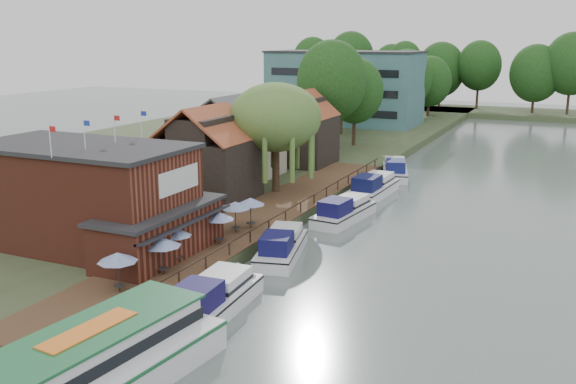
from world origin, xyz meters
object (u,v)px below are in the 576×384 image
at_px(cottage_b, 233,136).
at_px(cruiser_4, 395,167).
at_px(cottage_c, 301,128).
at_px(umbrella_3, 219,228).
at_px(cottage_a, 207,153).
at_px(umbrella_2, 177,245).
at_px(willow, 276,138).
at_px(umbrella_4, 236,217).
at_px(cruiser_1, 282,242).
at_px(swan, 140,335).
at_px(umbrella_1, 162,256).
at_px(cruiser_0, 212,294).
at_px(hotel_block, 345,87).
at_px(pub, 105,198).
at_px(cruiser_2, 344,208).
at_px(umbrella_0, 118,272).
at_px(cruiser_3, 373,184).
at_px(tour_boat, 77,372).
at_px(umbrella_5, 251,213).

distance_m(cottage_b, cruiser_4, 18.84).
distance_m(cottage_c, umbrella_3, 31.16).
distance_m(cottage_a, umbrella_2, 17.64).
relative_size(cottage_b, willow, 0.92).
bearing_deg(umbrella_4, cruiser_1, -11.13).
relative_size(cottage_a, umbrella_4, 3.62).
relative_size(umbrella_3, cruiser_4, 0.25).
height_order(cruiser_4, swan, cruiser_4).
relative_size(umbrella_1, cruiser_0, 0.25).
bearing_deg(cottage_b, cottage_c, 66.04).
xyz_separation_m(hotel_block, umbrella_3, (14.89, -67.25, -4.86)).
height_order(pub, umbrella_3, pub).
height_order(hotel_block, cottage_b, hotel_block).
bearing_deg(umbrella_4, cruiser_4, 81.63).
xyz_separation_m(cottage_c, swan, (9.50, -42.84, -5.03)).
relative_size(cottage_a, cruiser_2, 0.92).
relative_size(cottage_c, cruiser_1, 0.93).
relative_size(umbrella_0, umbrella_3, 1.00).
relative_size(umbrella_2, umbrella_4, 1.00).
distance_m(cruiser_0, cruiser_2, 21.31).
xyz_separation_m(umbrella_2, cruiser_2, (5.22, 17.51, -1.17)).
xyz_separation_m(cottage_b, cruiser_3, (15.23, 1.31, -4.06)).
xyz_separation_m(hotel_block, cruiser_4, (18.79, -35.07, -6.01)).
distance_m(cruiser_0, cruiser_4, 40.48).
height_order(cottage_b, tour_boat, cottage_b).
distance_m(cruiser_2, swan, 25.71).
relative_size(cottage_c, tour_boat, 0.55).
bearing_deg(cruiser_1, umbrella_5, 134.18).
bearing_deg(cruiser_1, umbrella_3, -163.73).
bearing_deg(cottage_c, cottage_b, -113.96).
xyz_separation_m(hotel_block, cottage_b, (4.00, -46.00, -1.90)).
bearing_deg(cottage_b, tour_boat, -69.29).
bearing_deg(umbrella_3, umbrella_2, -96.39).
xyz_separation_m(cottage_c, tour_boat, (11.21, -49.24, -3.55)).
relative_size(cottage_c, umbrella_2, 3.58).
xyz_separation_m(umbrella_2, cruiser_1, (4.34, 6.71, -1.19)).
relative_size(willow, swan, 23.69).
bearing_deg(pub, cruiser_1, 29.10).
bearing_deg(cruiser_4, umbrella_1, -112.56).
bearing_deg(cruiser_2, pub, -118.41).
distance_m(cruiser_2, cruiser_4, 19.18).
bearing_deg(hotel_block, umbrella_4, -77.27).
height_order(umbrella_5, cruiser_0, umbrella_5).
bearing_deg(cruiser_1, cruiser_0, -100.66).
height_order(umbrella_3, cruiser_4, umbrella_3).
relative_size(umbrella_3, cruiser_1, 0.26).
distance_m(umbrella_4, cruiser_2, 11.26).
distance_m(hotel_block, umbrella_0, 78.68).
xyz_separation_m(pub, cruiser_4, (10.79, 35.93, -3.51)).
height_order(willow, cruiser_3, willow).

